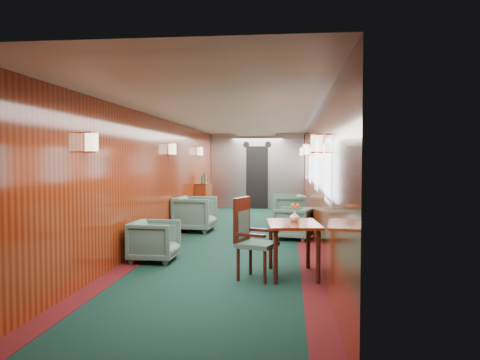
{
  "coord_description": "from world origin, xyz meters",
  "views": [
    {
      "loc": [
        1.04,
        -9.06,
        1.6
      ],
      "look_at": [
        0.0,
        0.69,
        1.15
      ],
      "focal_mm": 35.0,
      "sensor_mm": 36.0,
      "label": 1
    }
  ],
  "objects": [
    {
      "name": "windows_right",
      "position": [
        1.49,
        0.25,
        1.45
      ],
      "size": [
        0.02,
        8.6,
        0.8
      ],
      "color": "#B7BABF",
      "rests_on": "ground"
    },
    {
      "name": "room",
      "position": [
        0.0,
        0.0,
        1.63
      ],
      "size": [
        12.0,
        12.1,
        2.4
      ],
      "color": "black",
      "rests_on": "ground"
    },
    {
      "name": "wall_sconces",
      "position": [
        0.0,
        0.57,
        1.79
      ],
      "size": [
        2.97,
        7.97,
        0.25
      ],
      "color": "beige",
      "rests_on": "ground"
    },
    {
      "name": "armchair_right_near",
      "position": [
        1.11,
        0.22,
        0.32
      ],
      "size": [
        0.86,
        0.84,
        0.64
      ],
      "primitive_type": "imported",
      "rotation": [
        0.0,
        0.0,
        -1.85
      ],
      "color": "#1A3E39",
      "rests_on": "ground"
    },
    {
      "name": "armchair_right_far",
      "position": [
        1.02,
        2.44,
        0.36
      ],
      "size": [
        0.85,
        0.83,
        0.71
      ],
      "primitive_type": "imported",
      "rotation": [
        0.0,
        0.0,
        -1.48
      ],
      "color": "#1A3E39",
      "rests_on": "ground"
    },
    {
      "name": "side_chair",
      "position": [
        0.52,
        -2.9,
        0.59
      ],
      "size": [
        0.61,
        0.62,
        1.08
      ],
      "rotation": [
        0.0,
        0.0,
        -0.35
      ],
      "color": "#1A3E39",
      "rests_on": "ground"
    },
    {
      "name": "credenza",
      "position": [
        -1.34,
        3.69,
        0.47
      ],
      "size": [
        0.32,
        1.04,
        1.2
      ],
      "color": "maroon",
      "rests_on": "ground"
    },
    {
      "name": "flower_vase",
      "position": [
        1.11,
        -2.58,
        0.8
      ],
      "size": [
        0.14,
        0.14,
        0.14
      ],
      "primitive_type": "imported",
      "rotation": [
        0.0,
        0.0,
        -0.03
      ],
      "color": "silver",
      "rests_on": "dining_table"
    },
    {
      "name": "dining_table",
      "position": [
        1.09,
        -2.72,
        0.61
      ],
      "size": [
        0.79,
        1.04,
        0.73
      ],
      "rotation": [
        0.0,
        0.0,
        0.12
      ],
      "color": "maroon",
      "rests_on": "ground"
    },
    {
      "name": "armchair_left_far",
      "position": [
        -1.02,
        0.98,
        0.39
      ],
      "size": [
        0.91,
        0.89,
        0.77
      ],
      "primitive_type": "imported",
      "rotation": [
        0.0,
        0.0,
        1.49
      ],
      "color": "#1A3E39",
      "rests_on": "ground"
    },
    {
      "name": "bulkhead",
      "position": [
        0.0,
        5.91,
        1.18
      ],
      "size": [
        2.98,
        0.17,
        2.39
      ],
      "color": "#A0A2A7",
      "rests_on": "ground"
    },
    {
      "name": "armchair_left_near",
      "position": [
        -1.05,
        -2.03,
        0.32
      ],
      "size": [
        0.72,
        0.7,
        0.64
      ],
      "primitive_type": "imported",
      "rotation": [
        0.0,
        0.0,
        1.55
      ],
      "color": "#1A3E39",
      "rests_on": "ground"
    }
  ]
}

